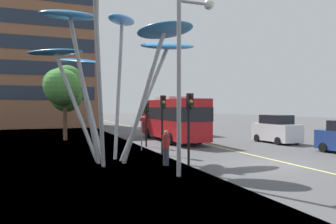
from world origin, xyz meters
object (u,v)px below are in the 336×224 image
traffic_light_kerb_near (190,113)px  car_parked_mid (276,130)px  street_lamp (187,61)px  no_entry_sign (142,125)px  traffic_light_island_mid (147,113)px  traffic_light_kerb_far (163,112)px  red_bus (172,117)px  pedestrian (166,148)px  leaf_sculpture (113,38)px

traffic_light_kerb_near → car_parked_mid: (10.72, 6.79, -1.52)m
street_lamp → no_entry_sign: 8.79m
traffic_light_kerb_near → traffic_light_island_mid: bearing=88.3°
no_entry_sign → traffic_light_kerb_far: bearing=-75.5°
traffic_light_kerb_far → traffic_light_island_mid: 4.16m
traffic_light_island_mid → street_lamp: 10.34m
red_bus → traffic_light_kerb_near: size_ratio=2.86×
traffic_light_kerb_near → no_entry_sign: 6.28m
car_parked_mid → pedestrian: car_parked_mid is taller
street_lamp → traffic_light_kerb_far: bearing=80.1°
leaf_sculpture → traffic_light_island_mid: (3.49, 5.56, -4.03)m
traffic_light_kerb_near → street_lamp: bearing=-116.9°
traffic_light_kerb_far → pedestrian: (-1.02, -3.30, -1.71)m
traffic_light_kerb_near → car_parked_mid: size_ratio=0.85×
red_bus → car_parked_mid: bearing=-30.2°
red_bus → street_lamp: (-4.45, -13.08, 2.75)m
no_entry_sign → leaf_sculpture: bearing=-124.6°
red_bus → no_entry_sign: 6.33m
traffic_light_kerb_near → no_entry_sign: size_ratio=1.40×
leaf_sculpture → red_bus: bearing=52.4°
pedestrian → no_entry_sign: bearing=86.0°
traffic_light_kerb_far → red_bus: bearing=64.6°
street_lamp → red_bus: bearing=71.2°
traffic_light_island_mid → pedestrian: bearing=-99.8°
red_bus → leaf_sculpture: 11.78m
leaf_sculpture → traffic_light_island_mid: bearing=57.8°
traffic_light_kerb_near → no_entry_sign: bearing=95.9°
traffic_light_island_mid → no_entry_sign: (-0.88, -1.76, -0.72)m
traffic_light_kerb_far → street_lamp: 6.32m
red_bus → street_lamp: bearing=-108.8°
street_lamp → pedestrian: street_lamp is taller
leaf_sculpture → no_entry_sign: 6.62m
traffic_light_kerb_far → traffic_light_island_mid: (0.26, 4.15, -0.17)m
leaf_sculpture → street_lamp: 5.22m
car_parked_mid → street_lamp: 15.17m
traffic_light_kerb_far → traffic_light_kerb_near: bearing=-89.7°
red_bus → traffic_light_kerb_far: bearing=-115.4°
pedestrian → street_lamp: bearing=-89.9°
red_bus → traffic_light_island_mid: red_bus is taller
leaf_sculpture → traffic_light_kerb_near: leaf_sculpture is taller
traffic_light_island_mid → street_lamp: (-1.27, -9.98, 2.38)m
no_entry_sign → traffic_light_kerb_near: bearing=-84.1°
car_parked_mid → traffic_light_kerb_near: bearing=-147.7°
traffic_light_kerb_far → pedestrian: 3.86m
pedestrian → no_entry_sign: no_entry_sign is taller
car_parked_mid → leaf_sculpture: bearing=-162.5°
red_bus → traffic_light_kerb_far: (-3.44, -7.24, 0.55)m
street_lamp → pedestrian: bearing=90.1°
no_entry_sign → car_parked_mid: bearing=3.1°
traffic_light_kerb_near → pedestrian: traffic_light_kerb_near is taller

